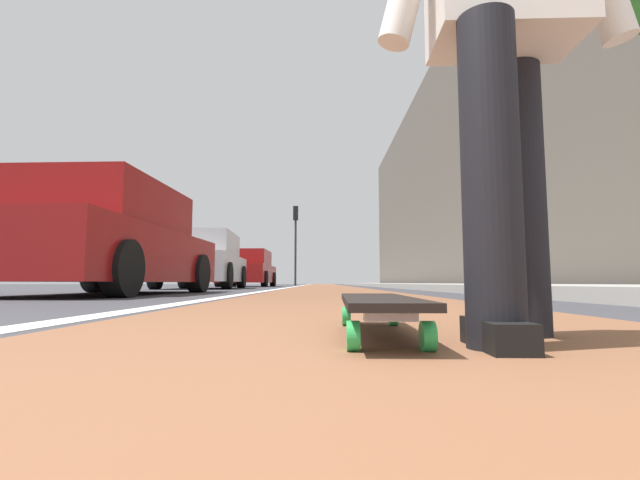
# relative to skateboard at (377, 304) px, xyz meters

# --- Properties ---
(ground_plane) EXTENTS (80.00, 80.00, 0.00)m
(ground_plane) POSITION_rel_skateboard_xyz_m (9.08, -0.01, -0.09)
(ground_plane) COLOR #38383D
(bike_lane_paint) EXTENTS (56.00, 2.15, 0.00)m
(bike_lane_paint) POSITION_rel_skateboard_xyz_m (23.08, -0.01, -0.09)
(bike_lane_paint) COLOR brown
(bike_lane_paint) RESTS_ON ground
(lane_stripe_white) EXTENTS (52.00, 0.16, 0.01)m
(lane_stripe_white) POSITION_rel_skateboard_xyz_m (19.08, 1.21, -0.09)
(lane_stripe_white) COLOR silver
(lane_stripe_white) RESTS_ON ground
(sidewalk_curb) EXTENTS (52.00, 3.20, 0.13)m
(sidewalk_curb) POSITION_rel_skateboard_xyz_m (17.08, -3.49, -0.03)
(sidewalk_curb) COLOR #9E9B93
(sidewalk_curb) RESTS_ON ground
(building_facade) EXTENTS (40.00, 1.20, 11.33)m
(building_facade) POSITION_rel_skateboard_xyz_m (21.08, -6.08, 5.57)
(building_facade) COLOR #5B544B
(building_facade) RESTS_ON ground
(skateboard) EXTENTS (0.85, 0.23, 0.11)m
(skateboard) POSITION_rel_skateboard_xyz_m (0.00, 0.00, 0.00)
(skateboard) COLOR green
(skateboard) RESTS_ON ground
(skater_person) EXTENTS (0.46, 0.72, 1.64)m
(skater_person) POSITION_rel_skateboard_xyz_m (-0.15, -0.35, 0.84)
(skater_person) COLOR black
(skater_person) RESTS_ON ground
(parked_car_near) EXTENTS (4.16, 2.06, 1.47)m
(parked_car_near) POSITION_rel_skateboard_xyz_m (4.62, 3.07, 0.61)
(parked_car_near) COLOR maroon
(parked_car_near) RESTS_ON ground
(parked_car_mid) EXTENTS (4.25, 2.07, 1.49)m
(parked_car_mid) POSITION_rel_skateboard_xyz_m (10.56, 3.34, 0.62)
(parked_car_mid) COLOR #B7B7BC
(parked_car_mid) RESTS_ON ground
(parked_car_far) EXTENTS (4.24, 2.00, 1.47)m
(parked_car_far) POSITION_rel_skateboard_xyz_m (16.73, 3.16, 0.60)
(parked_car_far) COLOR maroon
(parked_car_far) RESTS_ON ground
(traffic_light) EXTENTS (0.33, 0.28, 4.53)m
(traffic_light) POSITION_rel_skateboard_xyz_m (23.73, 1.61, 3.02)
(traffic_light) COLOR #2D2D2D
(traffic_light) RESTS_ON ground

